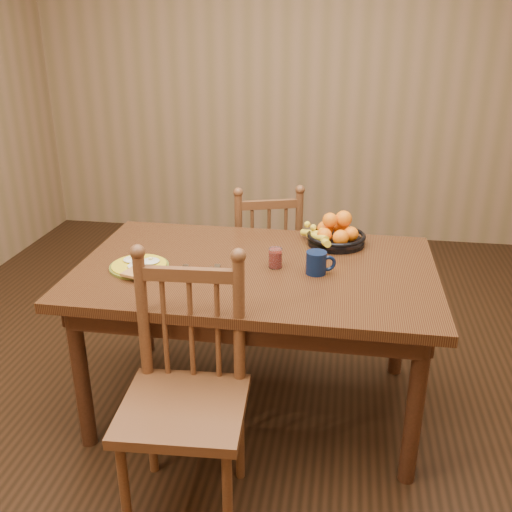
# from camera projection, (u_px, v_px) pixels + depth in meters

# --- Properties ---
(room) EXTENTS (4.52, 5.02, 2.72)m
(room) POSITION_uv_depth(u_px,v_px,m) (256.00, 132.00, 2.34)
(room) COLOR black
(room) RESTS_ON ground
(dining_table) EXTENTS (1.60, 1.00, 0.75)m
(dining_table) POSITION_uv_depth(u_px,v_px,m) (256.00, 283.00, 2.60)
(dining_table) COLOR black
(dining_table) RESTS_ON ground
(chair_far) EXTENTS (0.52, 0.51, 0.92)m
(chair_far) POSITION_uv_depth(u_px,v_px,m) (265.00, 261.00, 3.39)
(chair_far) COLOR #4B2C16
(chair_far) RESTS_ON ground
(chair_near) EXTENTS (0.48, 0.46, 1.00)m
(chair_near) POSITION_uv_depth(u_px,v_px,m) (185.00, 397.00, 2.11)
(chair_near) COLOR #4B2C16
(chair_near) RESTS_ON ground
(breakfast_plate) EXTENTS (0.26, 0.30, 0.04)m
(breakfast_plate) POSITION_uv_depth(u_px,v_px,m) (139.00, 266.00, 2.54)
(breakfast_plate) COLOR #59601E
(breakfast_plate) RESTS_ON dining_table
(fork) EXTENTS (0.05, 0.18, 0.00)m
(fork) POSITION_uv_depth(u_px,v_px,m) (213.00, 271.00, 2.51)
(fork) COLOR silver
(fork) RESTS_ON dining_table
(spoon) EXTENTS (0.04, 0.16, 0.01)m
(spoon) POSITION_uv_depth(u_px,v_px,m) (185.00, 268.00, 2.53)
(spoon) COLOR silver
(spoon) RESTS_ON dining_table
(coffee_mug) EXTENTS (0.13, 0.09, 0.10)m
(coffee_mug) POSITION_uv_depth(u_px,v_px,m) (317.00, 263.00, 2.47)
(coffee_mug) COLOR black
(coffee_mug) RESTS_ON dining_table
(juice_glass) EXTENTS (0.06, 0.06, 0.09)m
(juice_glass) POSITION_uv_depth(u_px,v_px,m) (275.00, 258.00, 2.54)
(juice_glass) COLOR silver
(juice_glass) RESTS_ON dining_table
(fruit_bowl) EXTENTS (0.32, 0.32, 0.17)m
(fruit_bowl) POSITION_uv_depth(u_px,v_px,m) (335.00, 234.00, 2.80)
(fruit_bowl) COLOR black
(fruit_bowl) RESTS_ON dining_table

